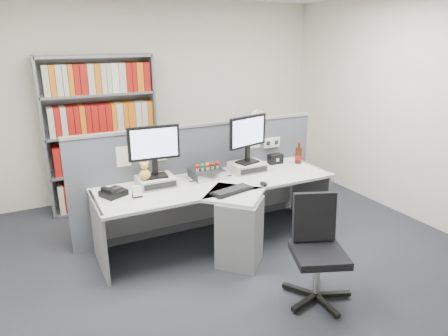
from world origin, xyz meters
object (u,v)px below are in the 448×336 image
mouse (264,184)px  desk_phone (113,193)px  desk_fan (257,123)px  office_chair (317,246)px  desk_calendar (137,192)px  desktop_pc (207,173)px  cola_bottle (298,155)px  speaker (275,159)px  shelving_unit (101,135)px  monitor_left (154,147)px  filing_cabinet (256,168)px  desk (226,211)px  keyboard (232,191)px  monitor_right (248,135)px

mouse → desk_phone: (-1.47, 0.42, 0.01)m
desk_fan → office_chair: bearing=-109.3°
mouse → desk_calendar: size_ratio=0.95×
mouse → office_chair: office_chair is taller
desk_phone → desktop_pc: bearing=4.9°
cola_bottle → speaker: bearing=154.9°
desktop_pc → shelving_unit: 1.70m
desktop_pc → desk_phone: 1.06m
monitor_left → cola_bottle: size_ratio=2.00×
mouse → desk_fan: size_ratio=0.21×
desk_calendar → filing_cabinet: (2.09, 1.23, -0.42)m
desk → desk_calendar: (-0.89, 0.17, 0.31)m
filing_cabinet → desk_fan: size_ratio=1.33×
keyboard → filing_cabinet: 1.98m
desktop_pc → monitor_right: bearing=-1.0°
speaker → shelving_unit: 2.28m
shelving_unit → mouse: bearing=-56.9°
mouse → desktop_pc: bearing=129.8°
desktop_pc → desk_fan: desk_fan is taller
monitor_left → office_chair: bearing=-56.3°
desk → mouse: bearing=-16.9°
desk → office_chair: size_ratio=2.85×
desktop_pc → shelving_unit: bearing=120.5°
desk → desk_calendar: size_ratio=22.88×
keyboard → speaker: speaker is taller
cola_bottle → shelving_unit: 2.56m
speaker → desk_fan: bearing=73.0°
monitor_left → keyboard: bearing=-39.3°
keyboard → mouse: size_ratio=4.35×
monitor_left → filing_cabinet: bearing=29.0°
filing_cabinet → desk_fan: desk_fan is taller
monitor_left → desk_calendar: size_ratio=4.74×
desk_fan → cola_bottle: bearing=-91.3°
desktop_pc → mouse: bearing=-50.2°
desk_fan → office_chair: size_ratio=0.57×
desk_phone → shelving_unit: size_ratio=0.14×
monitor_left → keyboard: 0.91m
mouse → speaker: 0.81m
monitor_left → desk_calendar: (-0.26, -0.22, -0.37)m
monitor_left → monitor_right: monitor_right is taller
desk_calendar → speaker: size_ratio=0.64×
desktop_pc → speaker: bearing=5.3°
filing_cabinet → desk_fan: bearing=-90.0°
mouse → keyboard: bearing=-178.0°
filing_cabinet → office_chair: 2.62m
speaker → filing_cabinet: 1.05m
desk_phone → desk_fan: desk_fan is taller
desk_calendar → office_chair: 1.76m
monitor_right → mouse: monitor_right is taller
mouse → desk_phone: desk_phone is taller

